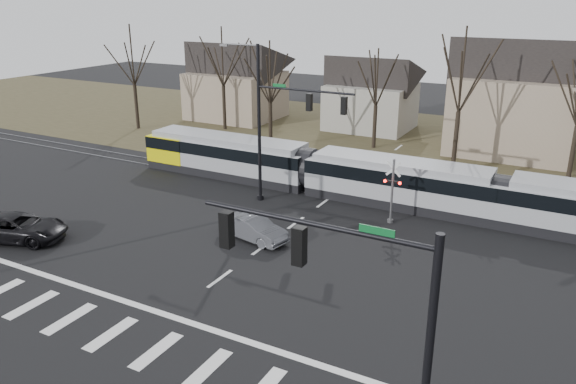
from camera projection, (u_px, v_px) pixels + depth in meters
The scene contains 16 objects.
ground at pixel (195, 297), 25.65m from camera, with size 140.00×140.00×0.00m, color black.
grass_verge at pixel (405, 143), 52.20m from camera, with size 140.00×28.00×0.01m, color #38331E.
crosswalk at pixel (133, 342), 22.33m from camera, with size 27.00×2.60×0.01m.
stop_line at pixel (169, 316), 24.16m from camera, with size 28.00×0.35×0.01m, color silver.
lane_dashes at pixel (336, 194), 38.92m from camera, with size 0.18×30.00×0.01m.
rail_pair at pixel (335, 194), 38.75m from camera, with size 90.00×1.52×0.06m.
tram at pixel (397, 180), 36.46m from camera, with size 39.80×2.96×3.02m.
sedan at pixel (254, 228), 31.44m from camera, with size 4.34×2.21×1.36m, color #4C4E54.
suv at pixel (18, 227), 31.38m from camera, with size 5.96×4.26×1.51m, color black.
signal_pole_near_right at pixel (357, 321), 14.42m from camera, with size 6.72×0.44×8.00m.
signal_pole_far at pixel (281, 119), 35.20m from camera, with size 9.28×0.44×10.20m.
rail_crossing_signal at pixel (392, 193), 33.40m from camera, with size 1.08×0.36×4.00m.
tree_row at pixel (411, 101), 44.66m from camera, with size 59.20×7.20×10.00m.
house_a at pixel (236, 77), 61.32m from camera, with size 9.72×8.64×8.60m.
house_b at pixel (372, 90), 56.43m from camera, with size 8.64×7.56×7.65m.
house_c at pixel (517, 93), 47.25m from camera, with size 10.80×8.64×10.10m.
Camera 1 is at (14.48, -17.84, 13.11)m, focal length 35.00 mm.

